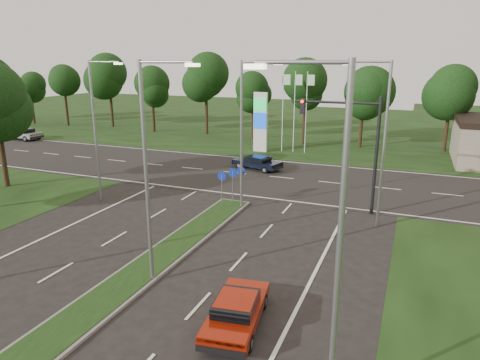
% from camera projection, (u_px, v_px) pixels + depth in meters
% --- Properties ---
extents(verge_far, '(160.00, 50.00, 0.02)m').
position_uv_depth(verge_far, '(337.00, 125.00, 62.04)').
color(verge_far, black).
rests_on(verge_far, ground).
extents(cross_road, '(160.00, 12.00, 0.02)m').
position_uv_depth(cross_road, '(269.00, 176.00, 34.38)').
color(cross_road, black).
rests_on(cross_road, ground).
extents(median_kerb, '(2.00, 26.00, 0.12)m').
position_uv_depth(median_kerb, '(106.00, 299.00, 16.52)').
color(median_kerb, slate).
rests_on(median_kerb, ground).
extents(streetlight_median_near, '(2.53, 0.22, 9.00)m').
position_uv_depth(streetlight_median_near, '(150.00, 164.00, 16.60)').
color(streetlight_median_near, gray).
rests_on(streetlight_median_near, ground).
extents(streetlight_median_far, '(2.53, 0.22, 9.00)m').
position_uv_depth(streetlight_median_far, '(245.00, 128.00, 25.52)').
color(streetlight_median_far, gray).
rests_on(streetlight_median_far, ground).
extents(streetlight_left_far, '(2.53, 0.22, 9.00)m').
position_uv_depth(streetlight_left_far, '(97.00, 124.00, 27.12)').
color(streetlight_left_far, gray).
rests_on(streetlight_left_far, ground).
extents(streetlight_right_far, '(2.53, 0.22, 9.00)m').
position_uv_depth(streetlight_right_far, '(381.00, 136.00, 22.68)').
color(streetlight_right_far, gray).
rests_on(streetlight_right_far, ground).
extents(streetlight_right_near, '(2.53, 0.22, 9.00)m').
position_uv_depth(streetlight_right_near, '(332.00, 228.00, 10.19)').
color(streetlight_right_near, gray).
rests_on(streetlight_right_near, ground).
extents(traffic_signal, '(5.10, 0.42, 7.00)m').
position_uv_depth(traffic_signal, '(355.00, 137.00, 25.16)').
color(traffic_signal, black).
rests_on(traffic_signal, ground).
extents(median_signs, '(1.16, 1.76, 2.38)m').
position_uv_depth(median_signs, '(232.00, 179.00, 27.14)').
color(median_signs, gray).
rests_on(median_signs, ground).
extents(gas_pylon, '(5.80, 1.26, 8.00)m').
position_uv_depth(gas_pylon, '(263.00, 121.00, 42.97)').
color(gas_pylon, silver).
rests_on(gas_pylon, ground).
extents(treeline_far, '(6.00, 6.00, 9.90)m').
position_uv_depth(treeline_far, '(317.00, 81.00, 46.73)').
color(treeline_far, black).
rests_on(treeline_far, ground).
extents(red_sedan, '(2.18, 4.16, 1.09)m').
position_uv_depth(red_sedan, '(236.00, 310.00, 14.83)').
color(red_sedan, maroon).
rests_on(red_sedan, ground).
extents(navy_sedan, '(4.47, 2.75, 1.15)m').
position_uv_depth(navy_sedan, '(257.00, 162.00, 36.49)').
color(navy_sedan, black).
rests_on(navy_sedan, ground).
extents(far_car_a, '(4.62, 2.16, 1.31)m').
position_uv_depth(far_car_a, '(23.00, 134.00, 50.39)').
color(far_car_a, gray).
rests_on(far_car_a, ground).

